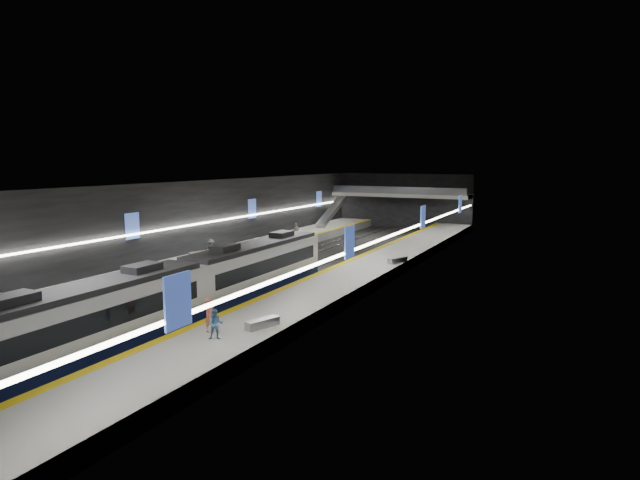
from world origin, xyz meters
The scene contains 25 objects.
ground centered at (0.00, 0.00, 0.00)m, with size 70.00×70.00×0.00m, color black.
ceiling centered at (0.00, 0.00, 8.00)m, with size 20.00×70.00×0.04m, color beige.
wall_left centered at (-10.00, 0.00, 4.00)m, with size 0.04×70.00×8.00m, color black.
wall_right centered at (10.00, 0.00, 4.00)m, with size 0.04×70.00×8.00m, color black.
wall_back centered at (0.00, 35.00, 4.00)m, with size 20.00×0.04×8.00m, color black.
platform_left centered at (-7.50, 0.00, 0.50)m, with size 5.00×70.00×1.00m, color slate.
tile_surface_left centered at (-7.50, 0.00, 1.01)m, with size 5.00×70.00×0.02m, color #A9A9A4.
tactile_strip_left centered at (-5.30, 0.00, 1.02)m, with size 0.60×70.00×0.02m, color #DFBA0B.
platform_right centered at (7.50, 0.00, 0.50)m, with size 5.00×70.00×1.00m, color slate.
tile_surface_right centered at (7.50, 0.00, 1.01)m, with size 5.00×70.00×0.02m, color #A9A9A4.
tactile_strip_right centered at (5.30, 0.00, 1.02)m, with size 0.60×70.00×0.02m, color #DFBA0B.
rails centered at (0.00, 0.00, 0.06)m, with size 6.52×70.00×0.12m.
train centered at (2.50, -15.67, 2.20)m, with size 2.69×30.04×3.60m.
ad_posters centered at (0.00, 1.00, 4.50)m, with size 19.94×53.50×2.20m.
cove_light_left centered at (-9.80, 0.00, 3.80)m, with size 0.25×68.60×0.12m, color white.
cove_light_right centered at (9.80, 0.00, 3.80)m, with size 0.25×68.60×0.12m, color white.
mezzanine_bridge centered at (0.00, 32.93, 5.04)m, with size 20.00×3.00×1.50m.
escalator centered at (-7.50, 26.00, 2.90)m, with size 1.20×8.00×0.60m, color #99999E.
bench_left_far centered at (-8.68, -1.30, 1.20)m, with size 0.46×1.65×0.40m, color #99999E.
bench_right_near centered at (8.80, -17.19, 1.25)m, with size 0.56×2.00×0.49m, color #99999E.
bench_right_far centered at (9.50, 3.71, 1.25)m, with size 0.56×2.01×0.49m, color #99999E.
passenger_right_a centered at (6.70, -19.02, 1.90)m, with size 0.66×0.43×1.80m, color #CD634C.
passenger_right_b centered at (7.75, -19.89, 1.79)m, with size 0.76×0.60×1.57m, color #507DAE.
passenger_left_a centered at (-5.68, 12.65, 1.91)m, with size 1.06×0.44×1.81m, color beige.
passenger_left_b centered at (-6.23, -2.32, 1.93)m, with size 1.20×0.69×1.86m, color #404248.
Camera 1 is at (24.03, -40.75, 9.99)m, focal length 30.00 mm.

